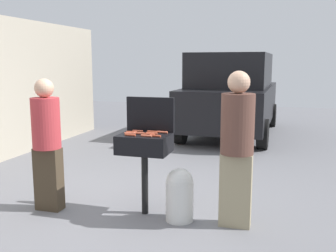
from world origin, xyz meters
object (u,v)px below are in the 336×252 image
object	(u,v)px
hot_dog_6	(132,132)
hot_dog_10	(162,132)
hot_dog_5	(130,135)
person_left	(47,140)
hot_dog_3	(153,132)
hot_dog_8	(147,136)
propane_tank	(180,194)
bbq_grill	(145,147)
parked_minivan	(232,94)
hot_dog_7	(149,134)
person_right	(237,144)
hot_dog_9	(130,133)
hot_dog_2	(138,131)
hot_dog_0	(155,136)
hot_dog_4	(152,133)
hot_dog_1	(139,133)

from	to	relation	value
hot_dog_6	hot_dog_10	bearing A→B (deg)	17.29
hot_dog_5	person_left	distance (m)	1.07
hot_dog_3	hot_dog_8	xyz separation A→B (m)	(0.02, -0.27, 0.00)
hot_dog_5	propane_tank	bearing A→B (deg)	5.35
bbq_grill	hot_dog_6	distance (m)	0.24
bbq_grill	parked_minivan	bearing A→B (deg)	86.62
hot_dog_7	person_right	bearing A→B (deg)	-1.17
hot_dog_9	hot_dog_10	world-z (taller)	same
hot_dog_2	hot_dog_3	size ratio (longest dim) A/B	1.00
bbq_grill	hot_dog_6	world-z (taller)	hot_dog_6
hot_dog_0	hot_dog_2	distance (m)	0.38
hot_dog_0	hot_dog_4	bearing A→B (deg)	123.57
hot_dog_1	person_left	xyz separation A→B (m)	(-1.12, -0.20, -0.11)
hot_dog_3	hot_dog_7	xyz separation A→B (m)	(0.01, -0.16, 0.00)
hot_dog_0	hot_dog_4	world-z (taller)	same
hot_dog_1	person_right	world-z (taller)	person_right
bbq_grill	hot_dog_10	size ratio (longest dim) A/B	7.48
hot_dog_7	hot_dog_10	bearing A→B (deg)	55.90
bbq_grill	hot_dog_9	xyz separation A→B (m)	(-0.16, -0.05, 0.16)
hot_dog_2	hot_dog_9	distance (m)	0.18
hot_dog_6	hot_dog_10	size ratio (longest dim) A/B	1.00
propane_tank	bbq_grill	bearing A→B (deg)	169.37
hot_dog_2	parked_minivan	distance (m)	5.41
hot_dog_4	hot_dog_9	xyz separation A→B (m)	(-0.25, -0.08, 0.00)
hot_dog_0	hot_dog_8	size ratio (longest dim) A/B	1.00
bbq_grill	hot_dog_4	world-z (taller)	hot_dog_4
hot_dog_0	hot_dog_6	xyz separation A→B (m)	(-0.34, 0.14, 0.00)
hot_dog_10	person_left	distance (m)	1.41
hot_dog_6	hot_dog_7	bearing A→B (deg)	-13.40
hot_dog_3	propane_tank	world-z (taller)	hot_dog_3
bbq_grill	hot_dog_7	distance (m)	0.17
hot_dog_9	propane_tank	distance (m)	0.91
hot_dog_5	person_left	world-z (taller)	person_left
bbq_grill	hot_dog_1	world-z (taller)	hot_dog_1
hot_dog_5	hot_dog_8	xyz separation A→B (m)	(0.20, 0.01, 0.00)
hot_dog_5	hot_dog_1	bearing A→B (deg)	65.14
hot_dog_2	person_right	distance (m)	1.23
bbq_grill	hot_dog_5	bearing A→B (deg)	-131.37
hot_dog_6	hot_dog_8	world-z (taller)	same
hot_dog_7	hot_dog_9	distance (m)	0.23
hot_dog_3	hot_dog_8	distance (m)	0.27
hot_dog_1	person_left	distance (m)	1.14
hot_dog_3	hot_dog_5	bearing A→B (deg)	-123.48
hot_dog_1	person_left	size ratio (longest dim) A/B	0.08
propane_tank	parked_minivan	xyz separation A→B (m)	(-0.13, 5.60, 0.70)
hot_dog_7	parked_minivan	size ratio (longest dim) A/B	0.03
hot_dog_2	hot_dog_3	xyz separation A→B (m)	(0.19, 0.01, 0.00)
hot_dog_4	person_left	xyz separation A→B (m)	(-1.27, -0.23, -0.11)
hot_dog_6	hot_dog_9	size ratio (longest dim) A/B	1.00
hot_dog_1	hot_dog_8	distance (m)	0.19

